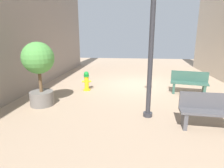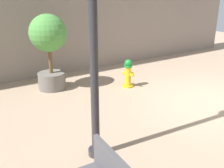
{
  "view_description": "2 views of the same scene",
  "coord_description": "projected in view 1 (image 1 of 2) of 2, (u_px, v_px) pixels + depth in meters",
  "views": [
    {
      "loc": [
        0.17,
        9.17,
        2.39
      ],
      "look_at": [
        0.95,
        2.24,
        0.6
      ],
      "focal_mm": 29.96,
      "sensor_mm": 36.0,
      "label": 1
    },
    {
      "loc": [
        -3.77,
        5.66,
        2.76
      ],
      "look_at": [
        1.21,
        2.43,
        0.63
      ],
      "focal_mm": 41.05,
      "sensor_mm": 36.0,
      "label": 2
    }
  ],
  "objects": [
    {
      "name": "bench_far",
      "position": [
        207.0,
        111.0,
        4.89
      ],
      "size": [
        1.43,
        0.52,
        0.95
      ],
      "color": "#4C4C51",
      "rests_on": "ground_plane"
    },
    {
      "name": "street_lamp",
      "position": [
        152.0,
        26.0,
        5.08
      ],
      "size": [
        0.36,
        0.36,
        4.34
      ],
      "color": "#2D2D33",
      "rests_on": "ground_plane"
    },
    {
      "name": "fire_hydrant",
      "position": [
        87.0,
        81.0,
        8.4
      ],
      "size": [
        0.42,
        0.4,
        0.87
      ],
      "color": "gold",
      "rests_on": "ground_plane"
    },
    {
      "name": "ground_plane",
      "position": [
        136.0,
        85.0,
        9.4
      ],
      "size": [
        23.4,
        23.4,
        0.0
      ],
      "primitive_type": "plane",
      "color": "tan"
    },
    {
      "name": "planter_tree",
      "position": [
        39.0,
        67.0,
        6.34
      ],
      "size": [
        1.07,
        1.07,
        2.22
      ],
      "color": "slate",
      "rests_on": "ground_plane"
    },
    {
      "name": "bench_near",
      "position": [
        189.0,
        83.0,
        7.88
      ],
      "size": [
        1.54,
        0.73,
        0.95
      ],
      "color": "#33594C",
      "rests_on": "ground_plane"
    }
  ]
}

